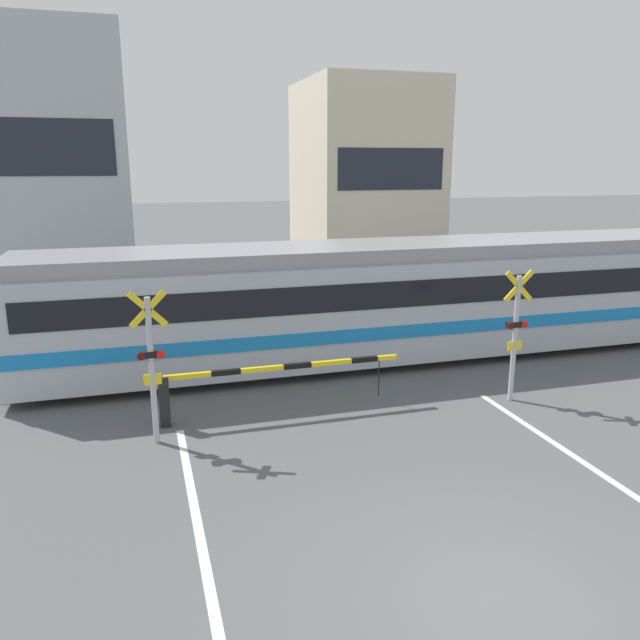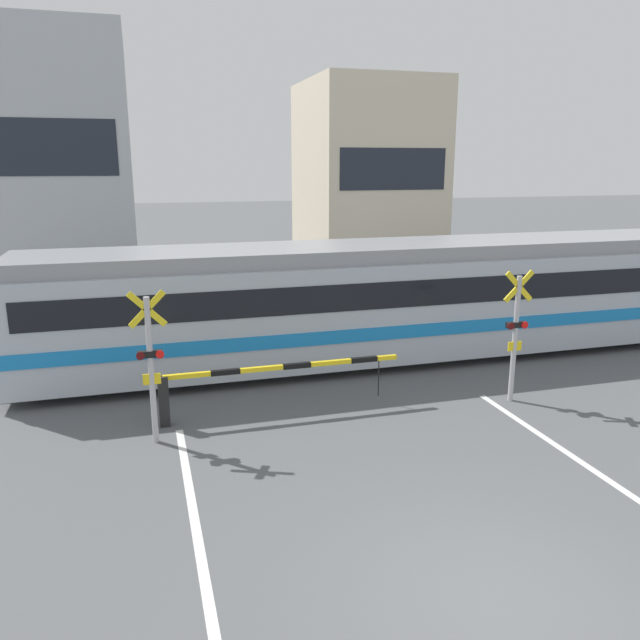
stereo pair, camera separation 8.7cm
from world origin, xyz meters
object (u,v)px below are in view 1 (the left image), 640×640
(crossing_signal_right, at_px, (515,330))
(commuter_train, at_px, (426,295))
(crossing_signal_left, at_px, (151,361))
(crossing_barrier_near, at_px, (240,381))
(crossing_barrier_far, at_px, (343,306))

(crossing_signal_right, bearing_deg, commuter_train, 94.85)
(crossing_signal_left, height_order, crossing_signal_right, same)
(commuter_train, bearing_deg, crossing_signal_left, -153.09)
(commuter_train, xyz_separation_m, crossing_barrier_near, (-5.52, -2.96, -0.84))
(commuter_train, relative_size, crossing_barrier_far, 4.14)
(crossing_barrier_far, xyz_separation_m, crossing_signal_left, (-5.83, -6.53, 0.79))
(crossing_signal_right, bearing_deg, crossing_signal_left, 180.00)
(commuter_train, height_order, crossing_signal_left, commuter_train)
(crossing_barrier_far, bearing_deg, crossing_barrier_near, -125.39)
(crossing_barrier_near, relative_size, crossing_signal_left, 1.73)
(crossing_signal_left, bearing_deg, commuter_train, 26.91)
(commuter_train, distance_m, crossing_barrier_near, 6.32)
(crossing_barrier_far, relative_size, crossing_signal_left, 1.73)
(commuter_train, distance_m, crossing_signal_left, 8.09)
(commuter_train, bearing_deg, crossing_barrier_far, 115.83)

